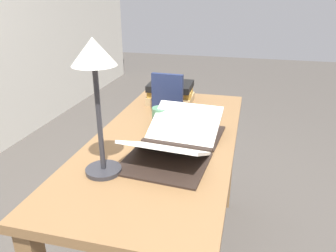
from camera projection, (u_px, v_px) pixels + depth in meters
reading_desk at (165, 160)px, 1.51m from camera, size 1.37×0.62×0.77m
open_book at (176, 140)px, 1.35m from camera, size 0.58×0.36×0.12m
book_stack_tall at (171, 93)px, 1.89m from camera, size 0.21×0.26×0.12m
book_standing_upright at (167, 94)px, 1.71m from camera, size 0.03×0.17×0.21m
reading_lamp at (95, 71)px, 1.04m from camera, size 0.15×0.15×0.48m
coffee_mug at (160, 117)px, 1.56m from camera, size 0.10×0.09×0.09m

